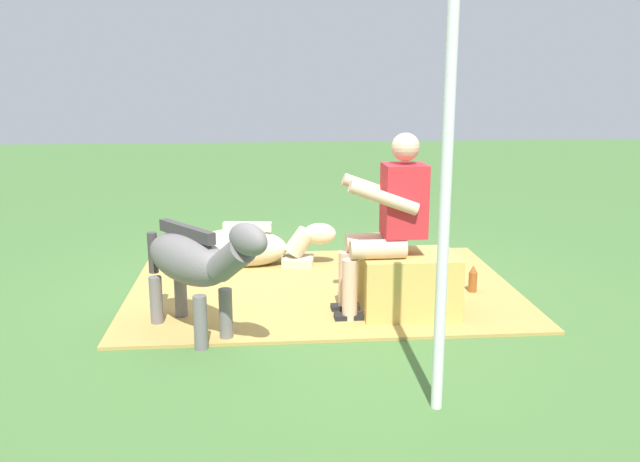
{
  "coord_description": "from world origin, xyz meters",
  "views": [
    {
      "loc": [
        0.34,
        5.17,
        1.78
      ],
      "look_at": [
        -0.11,
        0.02,
        0.55
      ],
      "focal_mm": 38.25,
      "sensor_mm": 36.0,
      "label": 1
    }
  ],
  "objects_px": {
    "soda_bottle": "(473,280)",
    "tent_pole_left": "(445,197)",
    "hay_bale": "(408,285)",
    "person_seated": "(388,218)",
    "pony_standing": "(195,261)",
    "pony_lying": "(250,247)"
  },
  "relations": [
    {
      "from": "person_seated",
      "to": "pony_standing",
      "type": "xyz_separation_m",
      "value": [
        1.35,
        0.29,
        -0.21
      ]
    },
    {
      "from": "pony_lying",
      "to": "tent_pole_left",
      "type": "relative_size",
      "value": 0.59
    },
    {
      "from": "hay_bale",
      "to": "person_seated",
      "type": "distance_m",
      "value": 0.54
    },
    {
      "from": "hay_bale",
      "to": "pony_standing",
      "type": "height_order",
      "value": "pony_standing"
    },
    {
      "from": "hay_bale",
      "to": "soda_bottle",
      "type": "bearing_deg",
      "value": -145.97
    },
    {
      "from": "pony_lying",
      "to": "tent_pole_left",
      "type": "height_order",
      "value": "tent_pole_left"
    },
    {
      "from": "person_seated",
      "to": "pony_lying",
      "type": "bearing_deg",
      "value": -53.56
    },
    {
      "from": "pony_lying",
      "to": "soda_bottle",
      "type": "bearing_deg",
      "value": 152.16
    },
    {
      "from": "soda_bottle",
      "to": "tent_pole_left",
      "type": "distance_m",
      "value": 2.25
    },
    {
      "from": "person_seated",
      "to": "pony_standing",
      "type": "height_order",
      "value": "person_seated"
    },
    {
      "from": "soda_bottle",
      "to": "tent_pole_left",
      "type": "relative_size",
      "value": 0.11
    },
    {
      "from": "soda_bottle",
      "to": "tent_pole_left",
      "type": "height_order",
      "value": "tent_pole_left"
    },
    {
      "from": "pony_standing",
      "to": "tent_pole_left",
      "type": "distance_m",
      "value": 1.88
    },
    {
      "from": "pony_standing",
      "to": "person_seated",
      "type": "bearing_deg",
      "value": -167.83
    },
    {
      "from": "person_seated",
      "to": "soda_bottle",
      "type": "xyz_separation_m",
      "value": [
        -0.79,
        -0.42,
        -0.63
      ]
    },
    {
      "from": "pony_lying",
      "to": "tent_pole_left",
      "type": "distance_m",
      "value": 3.13
    },
    {
      "from": "tent_pole_left",
      "to": "pony_lying",
      "type": "bearing_deg",
      "value": -69.65
    },
    {
      "from": "hay_bale",
      "to": "person_seated",
      "type": "relative_size",
      "value": 0.51
    },
    {
      "from": "person_seated",
      "to": "pony_lying",
      "type": "height_order",
      "value": "person_seated"
    },
    {
      "from": "pony_lying",
      "to": "tent_pole_left",
      "type": "xyz_separation_m",
      "value": [
        -1.03,
        2.79,
        0.97
      ]
    },
    {
      "from": "soda_bottle",
      "to": "hay_bale",
      "type": "bearing_deg",
      "value": 34.03
    },
    {
      "from": "pony_standing",
      "to": "soda_bottle",
      "type": "xyz_separation_m",
      "value": [
        -2.14,
        -0.71,
        -0.42
      ]
    }
  ]
}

